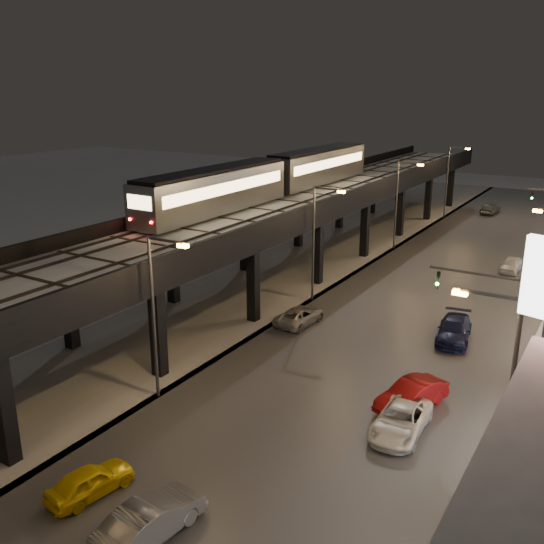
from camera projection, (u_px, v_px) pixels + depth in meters
The scene contains 21 objects.
road_surface at pixel (430, 304), 46.82m from camera, with size 17.00×120.00×0.06m, color #46474D.
under_viaduct_pavement at pixel (280, 276), 53.52m from camera, with size 11.00×120.00×0.06m, color #9FA1A8.
elevated_viaduct at pixel (261, 221), 49.29m from camera, with size 9.00×100.00×6.30m.
viaduct_trackbed at pixel (261, 211), 49.17m from camera, with size 8.40×100.00×0.32m.
viaduct_parapet_streetside at pixel (309, 211), 46.89m from camera, with size 0.30×100.00×1.10m, color black.
viaduct_parapet_far at pixel (218, 200), 51.21m from camera, with size 0.30×100.00×1.10m, color black.
streetlight_left_1 at pixel (157, 307), 31.26m from camera, with size 2.57×0.28×9.00m.
streetlight_right_1 at pixel (503, 390), 22.74m from camera, with size 2.56×0.28×9.00m.
streetlight_left_2 at pixel (317, 236), 45.95m from camera, with size 2.57×0.28×9.00m.
streetlight_left_3 at pixel (399, 199), 60.64m from camera, with size 2.57×0.28×9.00m.
streetlight_left_4 at pixel (449, 177), 75.33m from camera, with size 2.57×0.28×9.00m.
traffic_light_rig_a at pixel (520, 326), 30.75m from camera, with size 6.10×0.34×7.00m.
subway_train at pixel (274, 176), 54.77m from camera, with size 2.86×34.90×3.41m.
car_taxi at pixel (90, 482), 24.82m from camera, with size 1.49×3.71×1.26m, color yellow.
car_near_white at pixel (151, 521), 22.43m from camera, with size 1.59×4.56×1.50m, color #5B5E64.
car_mid_silver at pixel (300, 316), 42.64m from camera, with size 2.03×4.41×1.23m, color gray.
car_far_white at pixel (490, 208), 79.17m from camera, with size 1.76×4.38×1.49m, color #575A5F.
car_onc_silver at pixel (412, 396), 31.52m from camera, with size 1.55×4.44×1.46m, color maroon.
car_onc_dark at pixel (400, 421), 29.25m from camera, with size 2.20×4.77×1.33m, color white.
car_onc_white at pixel (454, 331), 39.85m from camera, with size 2.03×5.00×1.45m, color #14193E.
car_onc_red at pixel (511, 265), 54.60m from camera, with size 1.50×3.72×1.27m, color silver.
Camera 1 is at (19.90, -8.95, 16.23)m, focal length 40.00 mm.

